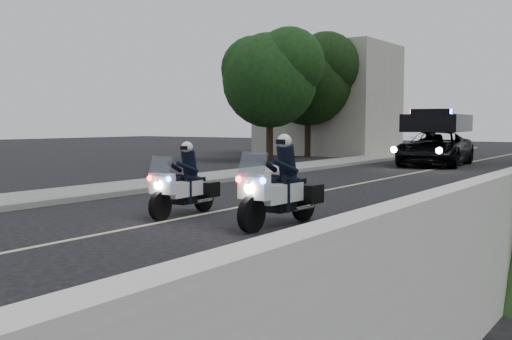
% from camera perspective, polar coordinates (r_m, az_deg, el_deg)
% --- Properties ---
extents(ground, '(120.00, 120.00, 0.00)m').
position_cam_1_polar(ground, '(13.20, -7.08, -4.52)').
color(ground, black).
rests_on(ground, ground).
extents(curb_right, '(0.20, 60.00, 0.15)m').
position_cam_1_polar(curb_right, '(20.40, 21.23, -1.43)').
color(curb_right, gray).
rests_on(curb_right, ground).
extents(curb_left, '(0.20, 60.00, 0.15)m').
position_cam_1_polar(curb_left, '(23.60, 1.45, -0.37)').
color(curb_left, gray).
rests_on(curb_left, ground).
extents(sidewalk_left, '(2.00, 60.00, 0.16)m').
position_cam_1_polar(sidewalk_left, '(24.21, -0.74, -0.25)').
color(sidewalk_left, gray).
rests_on(sidewalk_left, ground).
extents(building_far, '(8.00, 6.00, 7.00)m').
position_cam_1_polar(building_far, '(40.37, 6.72, 6.45)').
color(building_far, '#A8A396').
rests_on(building_far, ground).
extents(lane_marking, '(0.12, 50.00, 0.01)m').
position_cam_1_polar(lane_marking, '(21.68, 10.61, -1.06)').
color(lane_marking, '#BFB78C').
rests_on(lane_marking, ground).
extents(police_moto_left, '(0.81, 1.97, 1.64)m').
position_cam_1_polar(police_moto_left, '(13.63, -6.73, -4.23)').
color(police_moto_left, silver).
rests_on(police_moto_left, ground).
extents(police_moto_right, '(0.86, 2.19, 1.83)m').
position_cam_1_polar(police_moto_right, '(12.16, 2.23, -5.26)').
color(police_moto_right, white).
rests_on(police_moto_right, ground).
extents(police_suv, '(3.31, 6.17, 2.88)m').
position_cam_1_polar(police_suv, '(30.52, 16.33, 0.39)').
color(police_suv, black).
rests_on(police_suv, ground).
extents(bicycle, '(0.61, 1.64, 0.85)m').
position_cam_1_polar(bicycle, '(37.41, 16.06, 1.10)').
color(bicycle, black).
rests_on(bicycle, ground).
extents(cyclist, '(0.62, 0.43, 1.67)m').
position_cam_1_polar(cyclist, '(37.41, 16.06, 1.10)').
color(cyclist, black).
rests_on(cyclist, ground).
extents(tree_left_near, '(5.80, 5.80, 8.28)m').
position_cam_1_polar(tree_left_near, '(32.29, 1.28, 0.78)').
color(tree_left_near, '#173C14').
rests_on(tree_left_near, ground).
extents(tree_left_far, '(6.39, 6.39, 8.76)m').
position_cam_1_polar(tree_left_far, '(36.81, 4.82, 1.21)').
color(tree_left_far, black).
rests_on(tree_left_far, ground).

